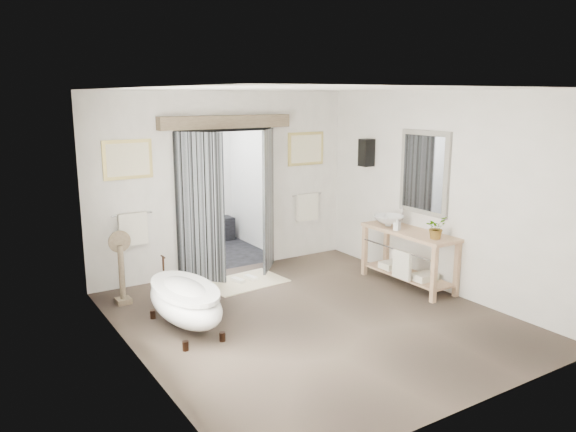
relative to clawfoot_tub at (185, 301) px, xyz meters
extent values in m
plane|color=brown|center=(1.51, -0.56, -0.37)|extent=(5.00, 5.00, 0.00)
cube|color=silver|center=(1.51, -3.06, 1.08)|extent=(4.50, 0.02, 2.90)
cube|color=silver|center=(-0.74, -0.56, 1.08)|extent=(0.02, 5.00, 2.90)
cube|color=silver|center=(3.76, -0.56, 1.08)|extent=(0.02, 5.00, 2.90)
cube|color=silver|center=(-0.01, 1.94, 1.08)|extent=(1.45, 0.02, 2.90)
cube|color=silver|center=(3.04, 1.94, 1.08)|extent=(1.45, 0.02, 2.90)
cube|color=silver|center=(1.51, 1.94, 2.23)|extent=(1.60, 0.02, 0.60)
cube|color=silver|center=(1.51, -0.56, 2.53)|extent=(4.50, 5.00, 0.02)
cube|color=white|center=(-0.69, -1.16, 0.98)|extent=(0.02, 2.20, 2.70)
cube|color=gray|center=(3.74, -0.24, 1.33)|extent=(0.05, 0.95, 1.25)
cube|color=silver|center=(3.71, -0.24, 1.33)|extent=(0.01, 0.80, 1.10)
cube|color=black|center=(3.64, 0.99, 1.53)|extent=(0.20, 0.20, 0.45)
sphere|color=#FFCC8C|center=(3.64, 0.99, 1.53)|extent=(0.10, 0.10, 0.10)
cube|color=black|center=(1.51, 2.94, -0.37)|extent=(2.20, 2.00, 0.01)
cube|color=silver|center=(1.51, 2.94, 2.13)|extent=(2.20, 2.00, 0.02)
cube|color=white|center=(1.51, 3.94, 0.88)|extent=(2.20, 0.02, 2.50)
cube|color=white|center=(0.41, 2.94, 0.88)|extent=(0.02, 2.00, 2.50)
cube|color=white|center=(2.61, 2.94, 0.88)|extent=(0.02, 2.00, 2.50)
cube|color=black|center=(1.51, 3.76, -0.15)|extent=(2.00, 0.35, 0.45)
cylinder|color=silver|center=(1.11, 3.91, 1.23)|extent=(0.40, 0.03, 0.40)
cylinder|color=silver|center=(1.91, 3.91, 1.23)|extent=(0.40, 0.03, 0.40)
cube|color=black|center=(0.71, 1.94, 0.78)|extent=(0.07, 0.10, 2.30)
cube|color=black|center=(2.31, 1.94, 0.78)|extent=(0.07, 0.10, 2.30)
cube|color=black|center=(1.51, 1.94, 1.93)|extent=(1.67, 0.10, 0.07)
cube|color=black|center=(0.91, 1.59, 0.78)|extent=(0.55, 0.63, 2.30)
cube|color=black|center=(2.11, 1.59, 0.78)|extent=(0.55, 0.63, 2.30)
cube|color=brown|center=(1.51, 1.84, 2.05)|extent=(2.20, 0.20, 0.20)
cube|color=tan|center=(-0.04, 1.92, 1.55)|extent=(0.72, 0.03, 0.57)
cube|color=beige|center=(-0.04, 1.90, 1.55)|extent=(0.62, 0.01, 0.47)
cube|color=tan|center=(3.06, 1.92, 1.55)|extent=(0.72, 0.03, 0.57)
cube|color=beige|center=(3.06, 1.90, 1.55)|extent=(0.62, 0.01, 0.47)
cylinder|color=silver|center=(-0.04, 1.88, 0.75)|extent=(0.60, 0.02, 0.02)
cube|color=silver|center=(-0.04, 1.86, 0.53)|extent=(0.42, 0.08, 0.48)
cylinder|color=silver|center=(3.06, 1.88, 0.75)|extent=(0.60, 0.02, 0.02)
cube|color=silver|center=(3.06, 1.86, 0.53)|extent=(0.42, 0.08, 0.48)
cylinder|color=black|center=(-0.23, -0.55, -0.32)|extent=(0.07, 0.07, 0.11)
cylinder|color=black|center=(0.23, -0.55, -0.32)|extent=(0.07, 0.07, 0.11)
cylinder|color=black|center=(-0.23, 0.55, -0.32)|extent=(0.07, 0.07, 0.11)
cylinder|color=black|center=(0.23, 0.55, -0.32)|extent=(0.07, 0.07, 0.11)
ellipsoid|color=white|center=(0.00, 0.00, -0.01)|extent=(0.70, 1.56, 0.50)
cylinder|color=black|center=(0.00, 0.72, 0.29)|extent=(0.03, 0.03, 0.20)
cube|color=tan|center=(3.26, -0.98, 0.05)|extent=(0.07, 0.07, 0.85)
cube|color=tan|center=(3.72, -0.98, 0.05)|extent=(0.07, 0.07, 0.85)
cube|color=tan|center=(3.26, 0.50, 0.05)|extent=(0.07, 0.07, 0.85)
cube|color=tan|center=(3.72, 0.50, 0.05)|extent=(0.07, 0.07, 0.85)
cube|color=tan|center=(3.49, -0.24, 0.45)|extent=(0.55, 1.60, 0.05)
cube|color=tan|center=(3.49, -0.24, -0.21)|extent=(0.45, 1.50, 0.03)
cylinder|color=silver|center=(3.22, -0.24, 0.23)|extent=(0.02, 1.40, 0.02)
cube|color=silver|center=(3.22, -0.39, 0.03)|extent=(0.06, 0.34, 0.42)
cube|color=silver|center=(3.49, -0.59, -0.15)|extent=(0.35, 0.25, 0.10)
cube|color=silver|center=(3.49, 0.11, -0.15)|extent=(0.35, 0.25, 0.10)
cube|color=brown|center=(-0.40, 1.29, -0.34)|extent=(0.20, 0.20, 0.07)
cylinder|color=brown|center=(-0.40, 1.29, 0.08)|extent=(0.08, 0.08, 0.77)
cylinder|color=silver|center=(-0.40, 1.31, 0.51)|extent=(0.27, 0.02, 0.27)
cylinder|color=brown|center=(-0.40, 1.30, 0.51)|extent=(0.31, 0.01, 0.31)
cube|color=beige|center=(1.45, 1.19, -0.37)|extent=(1.27, 0.91, 0.01)
cube|color=white|center=(1.35, 1.23, -0.33)|extent=(0.14, 0.26, 0.05)
cube|color=white|center=(1.58, 1.23, -0.33)|extent=(0.14, 0.26, 0.05)
imported|color=white|center=(3.43, 0.17, 0.56)|extent=(0.51, 0.51, 0.16)
imported|color=gray|center=(3.45, -0.79, 0.64)|extent=(0.33, 0.30, 0.32)
imported|color=gray|center=(3.34, -0.12, 0.57)|extent=(0.11, 0.11, 0.19)
imported|color=gray|center=(3.50, 0.31, 0.56)|extent=(0.17, 0.17, 0.17)
camera|label=1|loc=(-2.39, -6.15, 2.46)|focal=35.00mm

